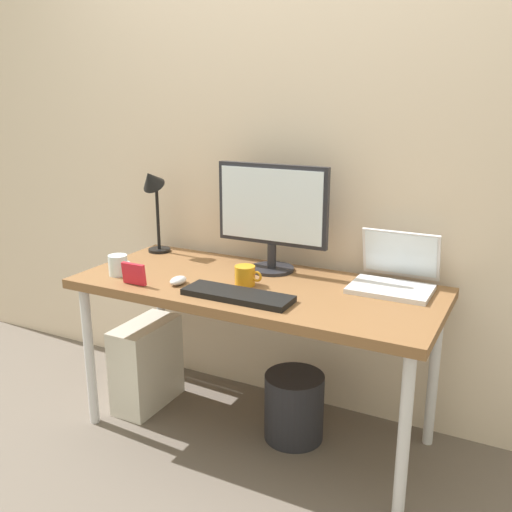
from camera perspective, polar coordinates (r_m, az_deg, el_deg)
The scene contains 13 objects.
ground_plane at distance 2.69m, azimuth -0.00°, elevation -17.16°, with size 6.00×6.00×0.00m, color #665B51.
back_wall at distance 2.61m, azimuth 3.99°, elevation 12.19°, with size 4.40×0.04×2.60m, color beige.
desk at distance 2.40m, azimuth -0.00°, elevation -4.14°, with size 1.53×0.66×0.71m.
monitor at distance 2.49m, azimuth 1.60°, elevation 4.48°, with size 0.52×0.20×0.48m.
laptop at distance 2.39m, azimuth 13.73°, elevation -1.76°, with size 0.32×0.28×0.22m.
desk_lamp at distance 2.82m, azimuth -10.31°, elevation 6.31°, with size 0.11×0.16×0.43m.
keyboard at distance 2.21m, azimuth -1.85°, elevation -3.94°, with size 0.44×0.14×0.02m, color black.
mouse at distance 2.39m, azimuth -7.79°, elevation -2.44°, with size 0.06×0.09×0.03m, color silver.
coffee_mug at distance 2.35m, azimuth -1.08°, elevation -1.97°, with size 0.12×0.09×0.08m.
glass_cup at distance 2.55m, azimuth -13.61°, elevation -0.89°, with size 0.12×0.08×0.09m.
photo_frame at distance 2.40m, azimuth -12.13°, elevation -1.75°, with size 0.11×0.02×0.09m, color red.
computer_tower at distance 2.85m, azimuth -10.88°, elevation -10.57°, with size 0.18×0.36×0.42m, color silver.
wastebasket at distance 2.58m, azimuth 3.83°, elevation -14.80°, with size 0.26×0.26×0.30m, color #232328.
Camera 1 is at (1.03, -2.00, 1.47)m, focal length 39.96 mm.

